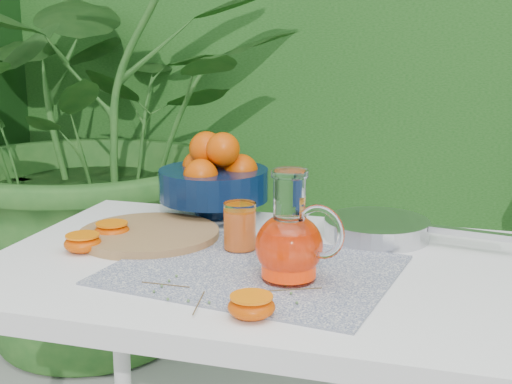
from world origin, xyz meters
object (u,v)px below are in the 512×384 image
(saute_pan, at_px, (378,228))
(white_table, at_px, (253,301))
(cutting_board, at_px, (149,235))
(juice_pitcher, at_px, (290,243))
(fruit_bowl, at_px, (215,177))

(saute_pan, bearing_deg, white_table, -133.88)
(white_table, distance_m, saute_pan, 0.32)
(cutting_board, bearing_deg, white_table, -15.88)
(white_table, height_order, juice_pitcher, juice_pitcher)
(cutting_board, bearing_deg, saute_pan, 17.68)
(juice_pitcher, xyz_separation_m, saute_pan, (0.11, 0.31, -0.05))
(white_table, relative_size, saute_pan, 2.51)
(fruit_bowl, xyz_separation_m, juice_pitcher, (0.28, -0.38, -0.02))
(white_table, bearing_deg, cutting_board, 164.12)
(fruit_bowl, distance_m, saute_pan, 0.40)
(white_table, height_order, saute_pan, saute_pan)
(white_table, xyz_separation_m, saute_pan, (0.21, 0.22, 0.10))
(juice_pitcher, distance_m, saute_pan, 0.33)
(cutting_board, height_order, fruit_bowl, fruit_bowl)
(cutting_board, xyz_separation_m, saute_pan, (0.46, 0.15, 0.01))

